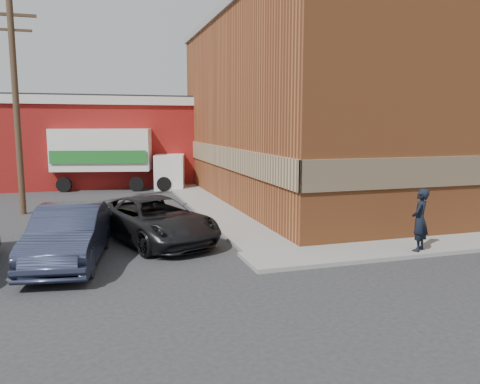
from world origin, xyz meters
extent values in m
plane|color=#28282B|center=(0.00, 0.00, 0.00)|extent=(90.00, 90.00, 0.00)
cube|color=#A3542A|center=(8.50, 9.00, 4.50)|extent=(14.00, 18.00, 9.00)
cube|color=tan|center=(1.46, 9.00, 2.30)|extent=(0.08, 18.16, 1.00)
cube|color=gray|center=(8.50, 9.00, 9.18)|extent=(14.25, 18.25, 0.36)
cube|color=gray|center=(7.50, -0.90, 0.06)|extent=(16.00, 1.80, 0.12)
cube|color=gray|center=(0.60, 9.00, 0.06)|extent=(1.80, 18.00, 0.12)
cube|color=maroon|center=(-6.00, 20.00, 2.50)|extent=(16.00, 8.00, 5.00)
cube|color=silver|center=(-6.00, 20.00, 5.25)|extent=(16.30, 8.30, 0.50)
cube|color=black|center=(-6.00, 20.00, 5.55)|extent=(16.00, 8.00, 0.10)
cylinder|color=brown|center=(-7.50, 9.00, 4.50)|extent=(0.26, 0.26, 9.00)
cube|color=brown|center=(-7.50, 9.00, 8.30)|extent=(2.00, 0.12, 0.12)
cube|color=brown|center=(-7.50, 9.00, 7.70)|extent=(1.60, 0.10, 0.10)
imported|color=black|center=(4.71, -1.44, 1.05)|extent=(0.81, 0.77, 1.87)
imported|color=#2E344D|center=(-5.19, 0.68, 0.81)|extent=(2.40, 5.10, 1.62)
imported|color=black|center=(-2.63, 2.43, 0.74)|extent=(4.21, 5.85, 1.48)
cube|color=white|center=(-4.00, 16.00, 2.38)|extent=(5.97, 3.44, 2.43)
cube|color=#1D6E25|center=(-4.25, 14.90, 2.01)|extent=(5.29, 1.23, 0.75)
cube|color=white|center=(-0.45, 15.18, 1.03)|extent=(2.10, 2.38, 2.06)
cylinder|color=black|center=(-6.21, 15.55, 0.42)|extent=(0.88, 0.46, 0.84)
cylinder|color=black|center=(-5.79, 17.37, 0.42)|extent=(0.88, 0.46, 0.84)
cylinder|color=black|center=(-2.21, 14.63, 0.42)|extent=(0.88, 0.46, 0.84)
cylinder|color=black|center=(-1.79, 16.45, 0.42)|extent=(0.88, 0.46, 0.84)
cylinder|color=black|center=(-0.66, 14.27, 0.42)|extent=(0.88, 0.46, 0.84)
cylinder|color=black|center=(-0.24, 16.09, 0.42)|extent=(0.88, 0.46, 0.84)
camera|label=1|loc=(-4.37, -12.83, 3.86)|focal=35.00mm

